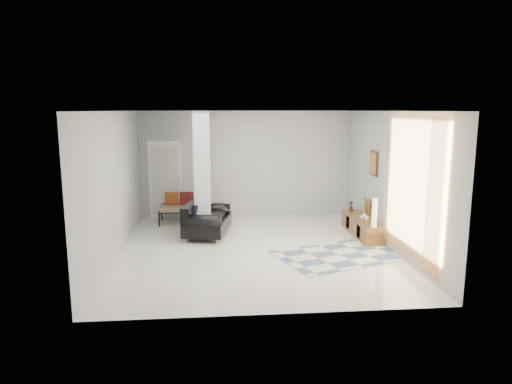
{
  "coord_description": "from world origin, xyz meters",
  "views": [
    {
      "loc": [
        -0.8,
        -8.93,
        2.82
      ],
      "look_at": [
        0.06,
        0.6,
        1.09
      ],
      "focal_mm": 32.0,
      "sensor_mm": 36.0,
      "label": 1
    }
  ],
  "objects": [
    {
      "name": "wall_back",
      "position": [
        0.0,
        3.0,
        1.4
      ],
      "size": [
        6.0,
        0.0,
        6.0
      ],
      "primitive_type": "plane",
      "rotation": [
        1.57,
        0.0,
        0.0
      ],
      "color": "#B0B3B5",
      "rests_on": "ground"
    },
    {
      "name": "media_console",
      "position": [
        2.52,
        0.9,
        0.2
      ],
      "size": [
        0.45,
        1.83,
        0.8
      ],
      "color": "brown",
      "rests_on": "floor"
    },
    {
      "name": "cylinder_lamp",
      "position": [
        2.5,
        0.11,
        0.7
      ],
      "size": [
        0.11,
        0.11,
        0.6
      ],
      "primitive_type": "cylinder",
      "color": "white",
      "rests_on": "media_console"
    },
    {
      "name": "hallway_door",
      "position": [
        -2.1,
        2.96,
        1.02
      ],
      "size": [
        0.85,
        0.06,
        2.04
      ],
      "primitive_type": "cube",
      "color": "white",
      "rests_on": "floor"
    },
    {
      "name": "ceiling",
      "position": [
        0.0,
        0.0,
        2.8
      ],
      "size": [
        6.0,
        6.0,
        0.0
      ],
      "primitive_type": "plane",
      "rotation": [
        3.14,
        0.0,
        0.0
      ],
      "color": "white",
      "rests_on": "wall_back"
    },
    {
      "name": "floor",
      "position": [
        0.0,
        0.0,
        0.0
      ],
      "size": [
        6.0,
        6.0,
        0.0
      ],
      "primitive_type": "plane",
      "color": "white",
      "rests_on": "ground"
    },
    {
      "name": "wall_left",
      "position": [
        -2.75,
        0.0,
        1.4
      ],
      "size": [
        0.0,
        6.0,
        6.0
      ],
      "primitive_type": "plane",
      "rotation": [
        1.57,
        0.0,
        1.57
      ],
      "color": "#B0B3B5",
      "rests_on": "ground"
    },
    {
      "name": "wall_art",
      "position": [
        2.72,
        0.9,
        1.65
      ],
      "size": [
        0.04,
        0.45,
        0.55
      ],
      "primitive_type": "cube",
      "color": "#3D2610",
      "rests_on": "wall_right"
    },
    {
      "name": "vase",
      "position": [
        2.47,
        0.66,
        0.49
      ],
      "size": [
        0.2,
        0.2,
        0.19
      ],
      "primitive_type": "imported",
      "rotation": [
        0.0,
        0.0,
        -0.11
      ],
      "color": "silver",
      "rests_on": "media_console"
    },
    {
      "name": "loveseat",
      "position": [
        -1.06,
        1.21,
        0.36
      ],
      "size": [
        1.14,
        1.63,
        0.76
      ],
      "rotation": [
        0.0,
        0.0,
        -0.19
      ],
      "color": "silver",
      "rests_on": "floor"
    },
    {
      "name": "bronze_figurine",
      "position": [
        2.47,
        1.65,
        0.52
      ],
      "size": [
        0.14,
        0.14,
        0.24
      ],
      "primitive_type": null,
      "rotation": [
        0.0,
        0.0,
        0.17
      ],
      "color": "black",
      "rests_on": "media_console"
    },
    {
      "name": "curtain",
      "position": [
        2.67,
        -1.15,
        1.45
      ],
      "size": [
        0.0,
        2.55,
        2.55
      ],
      "primitive_type": "plane",
      "rotation": [
        1.57,
        0.0,
        1.57
      ],
      "color": "gold",
      "rests_on": "wall_right"
    },
    {
      "name": "daybed",
      "position": [
        -1.43,
        2.48,
        0.42
      ],
      "size": [
        1.65,
        0.72,
        0.77
      ],
      "rotation": [
        0.0,
        0.0,
        0.02
      ],
      "color": "black",
      "rests_on": "floor"
    },
    {
      "name": "partition_column",
      "position": [
        -1.1,
        1.6,
        1.4
      ],
      "size": [
        0.35,
        1.2,
        2.8
      ],
      "primitive_type": "cube",
      "color": "silver",
      "rests_on": "floor"
    },
    {
      "name": "wall_right",
      "position": [
        2.75,
        0.0,
        1.4
      ],
      "size": [
        0.0,
        6.0,
        6.0
      ],
      "primitive_type": "plane",
      "rotation": [
        1.57,
        0.0,
        -1.57
      ],
      "color": "#B0B3B5",
      "rests_on": "ground"
    },
    {
      "name": "wall_front",
      "position": [
        0.0,
        -3.0,
        1.4
      ],
      "size": [
        6.0,
        0.0,
        6.0
      ],
      "primitive_type": "plane",
      "rotation": [
        -1.57,
        0.0,
        0.0
      ],
      "color": "#B0B3B5",
      "rests_on": "ground"
    },
    {
      "name": "area_rug",
      "position": [
        1.6,
        -0.51,
        0.01
      ],
      "size": [
        2.75,
        2.28,
        0.01
      ],
      "primitive_type": "cube",
      "rotation": [
        0.0,
        0.0,
        0.35
      ],
      "color": "beige",
      "rests_on": "floor"
    }
  ]
}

